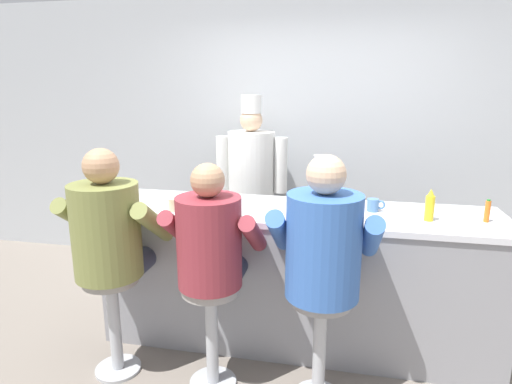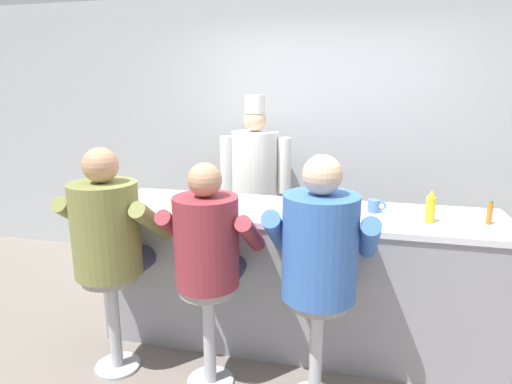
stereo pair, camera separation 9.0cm
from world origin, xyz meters
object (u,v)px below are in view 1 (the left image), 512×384
(hot_sauce_bottle_orange, at_px, (487,211))
(coffee_mug_tan, at_px, (175,205))
(mustard_bottle_yellow, at_px, (430,206))
(water_pitcher_clear, at_px, (330,197))
(diner_seated_maroon, at_px, (211,249))
(ketchup_bottle_red, at_px, (336,202))
(diner_seated_blue, at_px, (323,252))
(cup_stack_steel, at_px, (319,180))
(diner_seated_olive, at_px, (110,236))
(coffee_mug_blue, at_px, (374,205))
(breakfast_plate, at_px, (184,201))
(cereal_bowl, at_px, (204,210))
(cook_in_whites_near, at_px, (251,179))
(napkin_dispenser_chrome, at_px, (303,206))

(hot_sauce_bottle_orange, height_order, coffee_mug_tan, hot_sauce_bottle_orange)
(mustard_bottle_yellow, bearing_deg, water_pitcher_clear, 171.44)
(hot_sauce_bottle_orange, height_order, diner_seated_maroon, diner_seated_maroon)
(ketchup_bottle_red, distance_m, diner_seated_blue, 0.46)
(ketchup_bottle_red, bearing_deg, diner_seated_blue, -96.37)
(ketchup_bottle_red, xyz_separation_m, cup_stack_steel, (-0.13, 0.35, 0.07))
(cup_stack_steel, height_order, diner_seated_olive, diner_seated_olive)
(coffee_mug_blue, distance_m, diner_seated_olive, 1.75)
(water_pitcher_clear, bearing_deg, breakfast_plate, -179.21)
(water_pitcher_clear, xyz_separation_m, cereal_bowl, (-0.83, -0.24, -0.08))
(breakfast_plate, xyz_separation_m, diner_seated_olive, (-0.26, -0.59, -0.08))
(coffee_mug_tan, height_order, diner_seated_olive, diner_seated_olive)
(cereal_bowl, distance_m, coffee_mug_tan, 0.22)
(cup_stack_steel, relative_size, diner_seated_blue, 0.24)
(mustard_bottle_yellow, relative_size, cook_in_whites_near, 0.12)
(hot_sauce_bottle_orange, bearing_deg, coffee_mug_blue, 171.29)
(breakfast_plate, height_order, coffee_mug_tan, coffee_mug_tan)
(coffee_mug_tan, bearing_deg, ketchup_bottle_red, 1.64)
(diner_seated_maroon, height_order, cook_in_whites_near, cook_in_whites_near)
(coffee_mug_blue, relative_size, diner_seated_maroon, 0.09)
(cereal_bowl, bearing_deg, napkin_dispenser_chrome, 8.08)
(coffee_mug_blue, xyz_separation_m, diner_seated_olive, (-1.61, -0.66, -0.11))
(mustard_bottle_yellow, bearing_deg, cook_in_whites_near, 141.27)
(napkin_dispenser_chrome, relative_size, diner_seated_blue, 0.08)
(cereal_bowl, distance_m, diner_seated_maroon, 0.42)
(water_pitcher_clear, distance_m, coffee_mug_tan, 1.07)
(coffee_mug_tan, distance_m, napkin_dispenser_chrome, 0.88)
(cup_stack_steel, xyz_separation_m, diner_seated_blue, (0.08, -0.78, -0.25))
(cook_in_whites_near, bearing_deg, hot_sauce_bottle_orange, -31.67)
(mustard_bottle_yellow, height_order, coffee_mug_blue, mustard_bottle_yellow)
(hot_sauce_bottle_orange, distance_m, cook_in_whites_near, 2.07)
(hot_sauce_bottle_orange, distance_m, diner_seated_blue, 1.14)
(coffee_mug_tan, bearing_deg, water_pitcher_clear, 11.42)
(breakfast_plate, bearing_deg, diner_seated_olive, -113.74)
(cup_stack_steel, relative_size, napkin_dispenser_chrome, 2.94)
(breakfast_plate, bearing_deg, cereal_bowl, -44.09)
(diner_seated_olive, bearing_deg, diner_seated_blue, 0.01)
(cup_stack_steel, relative_size, cook_in_whites_near, 0.20)
(coffee_mug_tan, relative_size, diner_seated_olive, 0.09)
(water_pitcher_clear, bearing_deg, hot_sauce_bottle_orange, -2.97)
(mustard_bottle_yellow, bearing_deg, diner_seated_maroon, -158.30)
(ketchup_bottle_red, height_order, water_pitcher_clear, ketchup_bottle_red)
(mustard_bottle_yellow, relative_size, breakfast_plate, 0.89)
(diner_seated_olive, xyz_separation_m, diner_seated_blue, (1.31, 0.00, 0.00))
(breakfast_plate, xyz_separation_m, napkin_dispenser_chrome, (0.89, -0.13, 0.05))
(breakfast_plate, bearing_deg, cook_in_whites_near, 75.19)
(water_pitcher_clear, bearing_deg, coffee_mug_blue, 10.41)
(ketchup_bottle_red, relative_size, breakfast_plate, 1.04)
(cereal_bowl, distance_m, diner_seated_blue, 0.91)
(breakfast_plate, bearing_deg, cup_stack_steel, 10.79)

